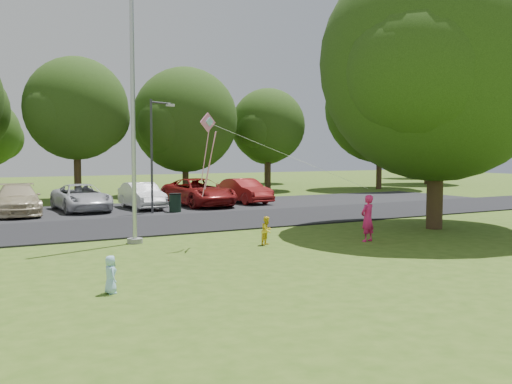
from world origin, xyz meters
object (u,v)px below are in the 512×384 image
flagpole (133,114)px  child_blue (110,275)px  big_tree (437,69)px  kite (212,137)px  child_yellow (267,231)px  woman (367,218)px  street_lamp (155,145)px  trash_can (175,203)px

flagpole → child_blue: 7.67m
flagpole → big_tree: (11.12, -2.25, 1.93)m
kite → child_yellow: bearing=-34.9°
child_blue → child_yellow: bearing=-59.1°
woman → big_tree: bearing=-178.8°
street_lamp → child_yellow: street_lamp is taller
flagpole → child_blue: size_ratio=12.42×
woman → child_blue: 9.71m
street_lamp → woman: (3.35, -11.48, -2.50)m
flagpole → kite: flagpole is taller
street_lamp → kite: 9.99m
street_lamp → child_yellow: 10.83m
child_blue → kite: bearing=-46.3°
kite → woman: bearing=-33.5°
street_lamp → woman: 12.22m
kite → big_tree: bearing=-18.2°
street_lamp → big_tree: (7.61, -10.34, 2.82)m
big_tree → child_yellow: bearing=-179.1°
street_lamp → child_blue: size_ratio=6.78×
child_yellow → kite: 3.44m
big_tree → child_blue: 15.22m
street_lamp → child_blue: 15.76m
trash_can → kite: (-2.52, -9.78, 2.93)m
trash_can → child_blue: size_ratio=1.20×
trash_can → child_yellow: trash_can is taller
big_tree → kite: 9.57m
big_tree → child_yellow: big_tree is taller
flagpole → street_lamp: 8.86m
trash_can → big_tree: bearing=-57.0°
street_lamp → kite: (-1.56, -9.87, 0.14)m
street_lamp → trash_can: (0.96, -0.09, -2.79)m
street_lamp → big_tree: size_ratio=0.51×
trash_can → woman: (2.39, -11.39, 0.29)m
kite → trash_can: bearing=60.3°
flagpole → big_tree: bearing=-11.4°
street_lamp → child_blue: bearing=-137.0°
flagpole → woman: 8.36m
child_blue → kite: size_ratio=0.15×
street_lamp → kite: size_ratio=1.03×
flagpole → street_lamp: flagpole is taller
street_lamp → big_tree: 13.15m
street_lamp → kite: street_lamp is taller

